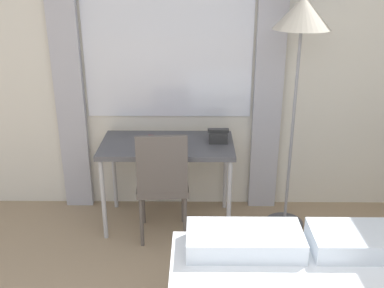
{
  "coord_description": "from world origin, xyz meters",
  "views": [
    {
      "loc": [
        -0.06,
        -0.83,
        2.06
      ],
      "look_at": [
        -0.09,
        2.14,
        0.88
      ],
      "focal_mm": 42.0,
      "sensor_mm": 36.0,
      "label": 1
    }
  ],
  "objects_px": {
    "desk": "(167,150)",
    "telephone": "(218,136)",
    "desk_chair": "(162,180)",
    "standing_lamp": "(301,32)",
    "book": "(163,141)"
  },
  "relations": [
    {
      "from": "desk",
      "to": "book",
      "type": "xyz_separation_m",
      "value": [
        -0.03,
        0.02,
        0.08
      ]
    },
    {
      "from": "book",
      "to": "desk_chair",
      "type": "bearing_deg",
      "value": -88.39
    },
    {
      "from": "book",
      "to": "standing_lamp",
      "type": "bearing_deg",
      "value": -3.61
    },
    {
      "from": "standing_lamp",
      "to": "book",
      "type": "xyz_separation_m",
      "value": [
        -1.03,
        0.06,
        -0.88
      ]
    },
    {
      "from": "desk_chair",
      "to": "standing_lamp",
      "type": "height_order",
      "value": "standing_lamp"
    },
    {
      "from": "desk_chair",
      "to": "standing_lamp",
      "type": "bearing_deg",
      "value": 7.04
    },
    {
      "from": "desk",
      "to": "telephone",
      "type": "height_order",
      "value": "telephone"
    },
    {
      "from": "desk_chair",
      "to": "book",
      "type": "distance_m",
      "value": 0.35
    },
    {
      "from": "book",
      "to": "desk",
      "type": "bearing_deg",
      "value": -27.88
    },
    {
      "from": "desk_chair",
      "to": "standing_lamp",
      "type": "distance_m",
      "value": 1.51
    },
    {
      "from": "standing_lamp",
      "to": "telephone",
      "type": "height_order",
      "value": "standing_lamp"
    },
    {
      "from": "desk_chair",
      "to": "standing_lamp",
      "type": "xyz_separation_m",
      "value": [
        1.02,
        0.2,
        1.1
      ]
    },
    {
      "from": "desk_chair",
      "to": "book",
      "type": "bearing_deg",
      "value": 87.36
    },
    {
      "from": "telephone",
      "to": "book",
      "type": "xyz_separation_m",
      "value": [
        -0.45,
        -0.02,
        -0.03
      ]
    },
    {
      "from": "desk",
      "to": "telephone",
      "type": "xyz_separation_m",
      "value": [
        0.41,
        0.04,
        0.11
      ]
    }
  ]
}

